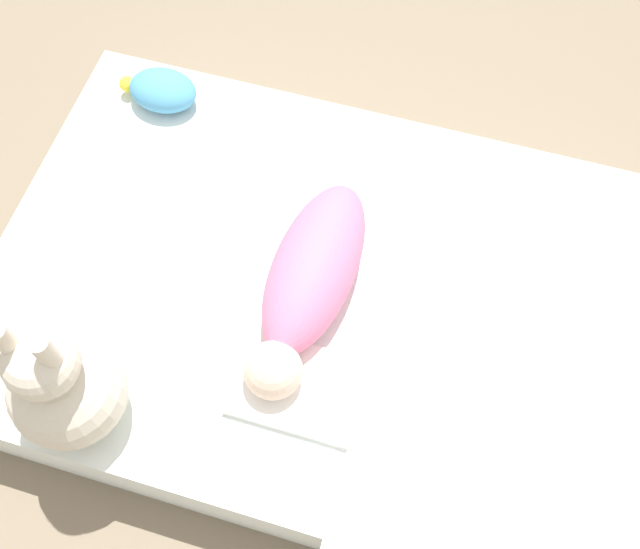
{
  "coord_description": "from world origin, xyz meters",
  "views": [
    {
      "loc": [
        -0.18,
        0.64,
        1.57
      ],
      "look_at": [
        0.01,
        -0.01,
        0.23
      ],
      "focal_mm": 42.0,
      "sensor_mm": 36.0,
      "label": 1
    }
  ],
  "objects": [
    {
      "name": "ground_plane",
      "position": [
        0.0,
        0.0,
        0.0
      ],
      "size": [
        12.0,
        12.0,
        0.0
      ],
      "primitive_type": "plane",
      "color": "#7A6B56"
    },
    {
      "name": "bed_mattress",
      "position": [
        0.0,
        0.0,
        0.09
      ],
      "size": [
        1.39,
        0.94,
        0.18
      ],
      "color": "white",
      "rests_on": "ground_plane"
    },
    {
      "name": "burp_cloth",
      "position": [
        -0.01,
        0.22,
        0.19
      ],
      "size": [
        0.25,
        0.18,
        0.02
      ],
      "color": "white",
      "rests_on": "bed_mattress"
    },
    {
      "name": "swaddled_baby",
      "position": [
        0.03,
        0.02,
        0.25
      ],
      "size": [
        0.19,
        0.48,
        0.14
      ],
      "rotation": [
        0.0,
        0.0,
        1.51
      ],
      "color": "pink",
      "rests_on": "bed_mattress"
    },
    {
      "name": "pillow",
      "position": [
        -0.31,
        0.35,
        0.22
      ],
      "size": [
        0.35,
        0.35,
        0.09
      ],
      "color": "white",
      "rests_on": "bed_mattress"
    },
    {
      "name": "bunny_plush",
      "position": [
        0.37,
        0.37,
        0.31
      ],
      "size": [
        0.21,
        0.21,
        0.36
      ],
      "color": "beige",
      "rests_on": "bed_mattress"
    },
    {
      "name": "turtle_plush",
      "position": [
        0.5,
        -0.36,
        0.22
      ],
      "size": [
        0.19,
        0.12,
        0.08
      ],
      "color": "#4C99C6",
      "rests_on": "bed_mattress"
    }
  ]
}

